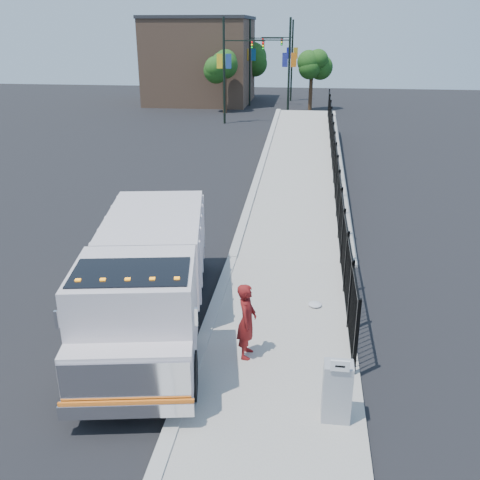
# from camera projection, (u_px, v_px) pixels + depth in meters

# --- Properties ---
(ground) EXTENTS (120.00, 120.00, 0.00)m
(ground) POSITION_uv_depth(u_px,v_px,m) (211.00, 322.00, 14.07)
(ground) COLOR black
(ground) RESTS_ON ground
(sidewalk) EXTENTS (3.55, 12.00, 0.12)m
(sidewalk) POSITION_uv_depth(u_px,v_px,m) (279.00, 370.00, 11.98)
(sidewalk) COLOR #9E998E
(sidewalk) RESTS_ON ground
(curb) EXTENTS (0.30, 12.00, 0.16)m
(curb) POSITION_uv_depth(u_px,v_px,m) (195.00, 363.00, 12.20)
(curb) COLOR #ADAAA3
(curb) RESTS_ON ground
(ramp) EXTENTS (3.95, 24.06, 3.19)m
(ramp) POSITION_uv_depth(u_px,v_px,m) (304.00, 173.00, 28.56)
(ramp) COLOR #9E998E
(ramp) RESTS_ON ground
(iron_fence) EXTENTS (0.10, 28.00, 1.80)m
(iron_fence) POSITION_uv_depth(u_px,v_px,m) (334.00, 176.00, 24.37)
(iron_fence) COLOR black
(iron_fence) RESTS_ON ground
(truck) EXTENTS (3.85, 8.28, 2.73)m
(truck) POSITION_uv_depth(u_px,v_px,m) (148.00, 275.00, 13.14)
(truck) COLOR black
(truck) RESTS_ON ground
(worker) EXTENTS (0.47, 0.68, 1.82)m
(worker) POSITION_uv_depth(u_px,v_px,m) (247.00, 321.00, 12.10)
(worker) COLOR maroon
(worker) RESTS_ON sidewalk
(utility_cabinet) EXTENTS (0.55, 0.40, 1.25)m
(utility_cabinet) POSITION_uv_depth(u_px,v_px,m) (337.00, 392.00, 10.19)
(utility_cabinet) COLOR gray
(utility_cabinet) RESTS_ON sidewalk
(arrow_sign) EXTENTS (0.35, 0.04, 0.22)m
(arrow_sign) POSITION_uv_depth(u_px,v_px,m) (340.00, 366.00, 9.72)
(arrow_sign) COLOR white
(arrow_sign) RESTS_ON utility_cabinet
(debris) EXTENTS (0.38, 0.38, 0.09)m
(debris) POSITION_uv_depth(u_px,v_px,m) (315.00, 304.00, 14.61)
(debris) COLOR silver
(debris) RESTS_ON sidewalk
(light_pole_0) EXTENTS (3.77, 0.22, 8.00)m
(light_pole_0) POSITION_uv_depth(u_px,v_px,m) (228.00, 67.00, 41.63)
(light_pole_0) COLOR black
(light_pole_0) RESTS_ON ground
(light_pole_1) EXTENTS (3.78, 0.22, 8.00)m
(light_pole_1) POSITION_uv_depth(u_px,v_px,m) (285.00, 66.00, 43.35)
(light_pole_1) COLOR black
(light_pole_1) RESTS_ON ground
(light_pole_2) EXTENTS (3.77, 0.22, 8.00)m
(light_pole_2) POSITION_uv_depth(u_px,v_px,m) (253.00, 59.00, 51.63)
(light_pole_2) COLOR black
(light_pole_2) RESTS_ON ground
(light_pole_3) EXTENTS (3.78, 0.22, 8.00)m
(light_pole_3) POSITION_uv_depth(u_px,v_px,m) (289.00, 58.00, 55.09)
(light_pole_3) COLOR black
(light_pole_3) RESTS_ON ground
(tree_0) EXTENTS (2.50, 2.50, 5.25)m
(tree_0) POSITION_uv_depth(u_px,v_px,m) (224.00, 68.00, 47.19)
(tree_0) COLOR #382314
(tree_0) RESTS_ON ground
(tree_1) EXTENTS (2.09, 2.09, 5.05)m
(tree_1) POSITION_uv_depth(u_px,v_px,m) (312.00, 67.00, 49.02)
(tree_1) COLOR #382314
(tree_1) RESTS_ON ground
(tree_2) EXTENTS (3.26, 3.26, 5.63)m
(tree_2) POSITION_uv_depth(u_px,v_px,m) (252.00, 60.00, 57.89)
(tree_2) COLOR #382314
(tree_2) RESTS_ON ground
(building) EXTENTS (10.00, 10.00, 8.00)m
(building) POSITION_uv_depth(u_px,v_px,m) (201.00, 62.00, 54.22)
(building) COLOR #8C664C
(building) RESTS_ON ground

